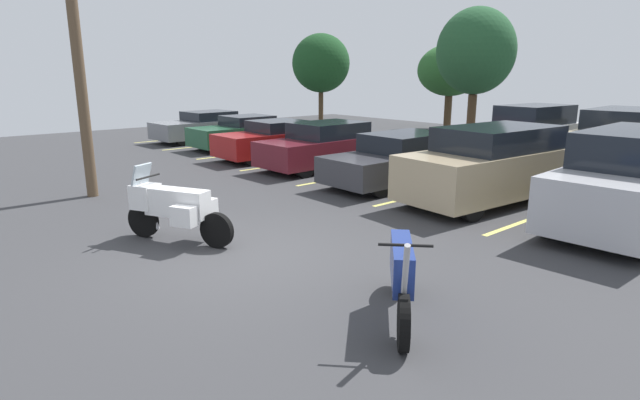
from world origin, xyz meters
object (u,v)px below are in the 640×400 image
car_charcoal (401,159)px  car_far_champagne (618,138)px  car_far_white (532,131)px  motorcycle_touring (174,207)px  motorcycle_second (401,275)px  car_grey (205,126)px  utility_pole (77,47)px  car_silver (632,181)px  car_green (243,132)px  car_tan (489,165)px  car_red (274,140)px  car_maroon (325,146)px

car_charcoal → car_far_champagne: 8.18m
car_far_white → motorcycle_touring: bearing=-87.2°
motorcycle_touring → car_far_white: size_ratio=0.47×
motorcycle_second → car_grey: 18.73m
utility_pole → car_charcoal: bearing=60.0°
car_silver → car_far_champagne: 8.07m
car_charcoal → car_green: bearing=177.5°
car_charcoal → utility_pole: bearing=-120.0°
car_tan → car_red: bearing=-179.2°
car_green → car_far_white: bearing=38.8°
car_green → car_charcoal: size_ratio=0.89×
motorcycle_second → utility_pole: size_ratio=0.24×
car_red → car_silver: car_silver is taller
car_red → car_tan: (8.72, 0.12, 0.25)m
motorcycle_touring → car_green: size_ratio=0.50×
car_tan → car_far_white: bearing=110.9°
car_charcoal → car_far_white: bearing=90.6°
car_far_champagne → utility_pole: (-7.02, -14.84, 2.73)m
car_far_champagne → car_charcoal: bearing=-110.5°
car_maroon → car_far_champagne: size_ratio=0.96×
car_maroon → car_far_champagne: (6.14, 7.66, 0.23)m
motorcycle_touring → car_red: size_ratio=0.50×
car_red → car_far_white: bearing=52.7°
car_far_white → utility_pole: bearing=-105.5°
car_tan → motorcycle_touring: bearing=-106.8°
motorcycle_touring → utility_pole: utility_pole is taller
car_tan → car_far_champagne: 7.72m
car_maroon → car_charcoal: size_ratio=0.98×
motorcycle_touring → utility_pole: size_ratio=0.30×
car_silver → car_far_champagne: (-2.98, 7.51, -0.03)m
motorcycle_touring → car_silver: 8.99m
car_red → car_tan: size_ratio=0.89×
car_maroon → car_far_champagne: car_far_champagne is taller
car_maroon → utility_pole: 7.82m
car_maroon → car_far_champagne: bearing=51.3°
car_green → car_silver: bearing=-0.9°
car_maroon → car_silver: size_ratio=0.97×
car_far_white → car_far_champagne: size_ratio=0.93×
car_far_champagne → car_tan: bearing=-90.5°
car_charcoal → car_far_champagne: bearing=69.5°
car_red → car_far_white: (5.84, 7.67, 0.27)m
car_grey → car_maroon: size_ratio=1.01×
motorcycle_touring → car_charcoal: motorcycle_touring is taller
car_red → utility_pole: size_ratio=0.60×
motorcycle_touring → car_charcoal: (-0.65, 7.17, 0.03)m
car_maroon → car_silver: bearing=0.9°
motorcycle_second → car_charcoal: (-5.44, 6.35, 0.11)m
motorcycle_touring → car_maroon: car_maroon is taller
car_red → car_maroon: (2.64, 0.18, 0.06)m
car_maroon → car_tan: (6.07, -0.06, 0.19)m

